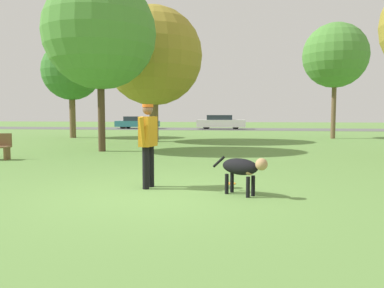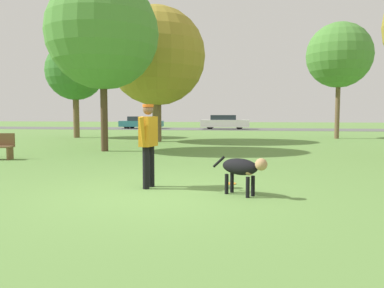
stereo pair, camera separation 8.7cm
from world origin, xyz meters
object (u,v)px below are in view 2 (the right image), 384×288
(person, at_px, (148,139))
(dog, at_px, (242,168))
(tree_far_left, at_px, (75,71))
(tree_mid_center, at_px, (156,56))
(frisbee, at_px, (231,183))
(parked_car_white, at_px, (224,122))
(parked_car_teal, at_px, (141,123))
(tree_near_left, at_px, (103,33))
(tree_far_right, at_px, (339,55))

(person, distance_m, dog, 1.96)
(person, height_order, tree_far_left, tree_far_left)
(person, relative_size, tree_mid_center, 0.24)
(frisbee, relative_size, parked_car_white, 0.05)
(person, distance_m, tree_mid_center, 12.95)
(tree_mid_center, relative_size, parked_car_teal, 1.70)
(person, distance_m, tree_far_left, 17.21)
(person, distance_m, parked_car_teal, 30.07)
(tree_near_left, height_order, parked_car_teal, tree_near_left)
(dog, relative_size, parked_car_white, 0.22)
(frisbee, relative_size, tree_near_left, 0.03)
(parked_car_white, bearing_deg, tree_far_right, -61.69)
(person, bearing_deg, tree_mid_center, 23.95)
(tree_mid_center, bearing_deg, parked_car_teal, 109.47)
(parked_car_teal, bearing_deg, tree_far_left, -88.91)
(person, bearing_deg, dog, -92.57)
(tree_near_left, xyz_separation_m, tree_far_left, (-4.97, 7.73, -0.50))
(person, relative_size, parked_car_teal, 0.40)
(tree_mid_center, distance_m, tree_far_left, 6.24)
(tree_near_left, relative_size, parked_car_teal, 1.62)
(tree_far_left, bearing_deg, tree_near_left, -57.28)
(tree_far_right, bearing_deg, person, -113.54)
(person, bearing_deg, parked_car_teal, 27.40)
(dog, xyz_separation_m, tree_near_left, (-5.55, 7.24, 4.05))
(person, relative_size, dog, 1.58)
(tree_mid_center, height_order, tree_far_left, tree_mid_center)
(tree_far_right, relative_size, parked_car_teal, 1.64)
(tree_far_right, xyz_separation_m, parked_car_teal, (-15.82, 12.64, -4.27))
(tree_far_right, bearing_deg, tree_far_left, -174.34)
(tree_near_left, bearing_deg, parked_car_white, 81.75)
(tree_mid_center, xyz_separation_m, parked_car_white, (2.40, 16.49, -3.78))
(person, xyz_separation_m, tree_far_left, (-8.66, 14.55, 3.07))
(tree_mid_center, bearing_deg, dog, -69.14)
(person, distance_m, tree_far_right, 17.99)
(person, distance_m, frisbee, 1.98)
(tree_near_left, xyz_separation_m, parked_car_teal, (-5.11, 21.93, -3.95))
(tree_far_left, distance_m, parked_car_teal, 14.61)
(tree_far_left, bearing_deg, person, -59.24)
(parked_car_white, bearing_deg, frisbee, -88.45)
(parked_car_teal, bearing_deg, person, -72.47)
(tree_far_left, bearing_deg, parked_car_white, 59.97)
(person, relative_size, tree_far_right, 0.24)
(tree_near_left, bearing_deg, tree_mid_center, 81.83)
(dog, relative_size, tree_near_left, 0.16)
(dog, xyz_separation_m, parked_car_white, (-2.38, 29.04, 0.17))
(dog, distance_m, tree_near_left, 9.98)
(person, xyz_separation_m, parked_car_teal, (-8.81, 28.75, -0.38))
(dog, bearing_deg, frisbee, 137.07)
(tree_far_left, relative_size, tree_far_right, 0.86)
(dog, distance_m, tree_far_left, 18.64)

